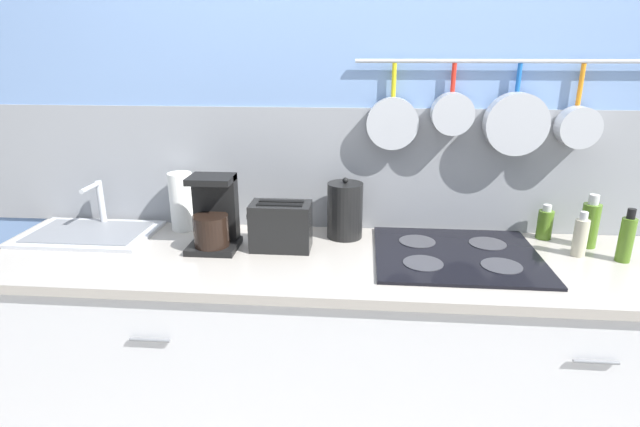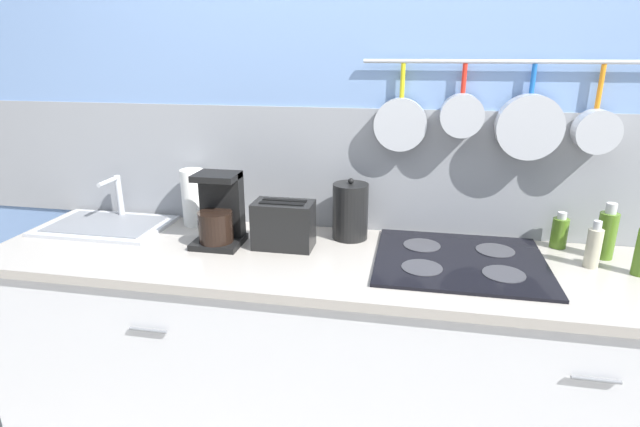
# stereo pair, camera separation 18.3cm
# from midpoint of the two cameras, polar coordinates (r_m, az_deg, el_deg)

# --- Properties ---
(wall_back) EXTENTS (7.20, 0.16, 2.60)m
(wall_back) POSITION_cam_midpoint_polar(r_m,az_deg,el_deg) (2.13, 3.22, 8.42)
(wall_back) COLOR #7293C6
(wall_back) RESTS_ON ground_plane
(cabinet_base) EXTENTS (2.91, 0.64, 0.85)m
(cabinet_base) POSITION_cam_midpoint_polar(r_m,az_deg,el_deg) (2.11, 2.35, -16.76)
(cabinet_base) COLOR silver
(cabinet_base) RESTS_ON ground_plane
(countertop) EXTENTS (2.95, 0.67, 0.03)m
(countertop) POSITION_cam_midpoint_polar(r_m,az_deg,el_deg) (1.89, 2.53, -5.66)
(countertop) COLOR #A59E93
(countertop) RESTS_ON cabinet_base
(sink_basin) EXTENTS (0.54, 0.35, 0.20)m
(sink_basin) POSITION_cam_midpoint_polar(r_m,az_deg,el_deg) (2.36, -26.91, -1.88)
(sink_basin) COLOR #B7BABF
(sink_basin) RESTS_ON countertop
(paper_towel_roll) EXTENTS (0.10, 0.10, 0.25)m
(paper_towel_roll) POSITION_cam_midpoint_polar(r_m,az_deg,el_deg) (2.25, -17.80, 1.29)
(paper_towel_roll) COLOR white
(paper_towel_roll) RESTS_ON countertop
(coffee_maker) EXTENTS (0.19, 0.18, 0.29)m
(coffee_maker) POSITION_cam_midpoint_polar(r_m,az_deg,el_deg) (2.01, -14.62, -0.58)
(coffee_maker) COLOR black
(coffee_maker) RESTS_ON countertop
(toaster) EXTENTS (0.25, 0.14, 0.19)m
(toaster) POSITION_cam_midpoint_polar(r_m,az_deg,el_deg) (1.95, -7.19, -1.48)
(toaster) COLOR black
(toaster) RESTS_ON countertop
(kettle) EXTENTS (0.15, 0.15, 0.26)m
(kettle) POSITION_cam_midpoint_polar(r_m,az_deg,el_deg) (2.05, 0.31, 0.33)
(kettle) COLOR black
(kettle) RESTS_ON countertop
(cooktop) EXTENTS (0.61, 0.54, 0.01)m
(cooktop) POSITION_cam_midpoint_polar(r_m,az_deg,el_deg) (1.94, 12.78, -4.65)
(cooktop) COLOR black
(cooktop) RESTS_ON countertop
(bottle_olive_oil) EXTENTS (0.06, 0.06, 0.15)m
(bottle_olive_oil) POSITION_cam_midpoint_polar(r_m,az_deg,el_deg) (2.21, 22.21, -1.12)
(bottle_olive_oil) COLOR #4C721E
(bottle_olive_oil) RESTS_ON countertop
(bottle_cooking_wine) EXTENTS (0.05, 0.05, 0.18)m
(bottle_cooking_wine) POSITION_cam_midpoint_polar(r_m,az_deg,el_deg) (2.07, 25.43, -2.45)
(bottle_cooking_wine) COLOR #BFB799
(bottle_cooking_wine) RESTS_ON countertop
(bottle_dish_soap) EXTENTS (0.07, 0.07, 0.21)m
(bottle_dish_soap) POSITION_cam_midpoint_polar(r_m,az_deg,el_deg) (2.18, 26.39, -1.11)
(bottle_dish_soap) COLOR #4C721E
(bottle_dish_soap) RESTS_ON countertop
(bottle_vinegar) EXTENTS (0.05, 0.05, 0.20)m
(bottle_vinegar) POSITION_cam_midpoint_polar(r_m,az_deg,el_deg) (2.09, 29.53, -2.54)
(bottle_vinegar) COLOR #4C721E
(bottle_vinegar) RESTS_ON countertop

